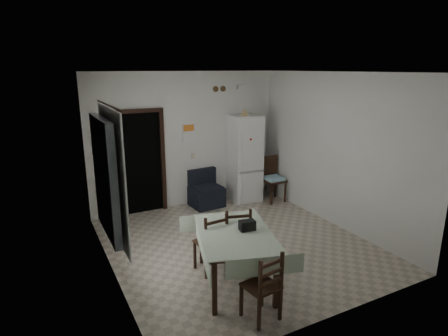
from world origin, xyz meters
name	(u,v)px	position (x,y,z in m)	size (l,w,h in m)	color
ground	(237,244)	(0.00, 0.00, 0.00)	(4.50, 4.50, 0.00)	#B3A592
ceiling	(239,72)	(0.00, 0.00, 2.90)	(4.20, 4.50, 0.02)	white
wall_back	(187,140)	(0.00, 2.25, 1.45)	(4.20, 0.02, 2.90)	silver
wall_front	(337,207)	(0.00, -2.25, 1.45)	(4.20, 0.02, 2.90)	silver
wall_left	(107,181)	(-2.10, 0.00, 1.45)	(0.02, 4.50, 2.90)	silver
wall_right	(335,151)	(2.10, 0.00, 1.45)	(0.02, 4.50, 2.90)	silver
doorway	(137,161)	(-1.05, 2.45, 1.06)	(1.06, 0.52, 2.22)	black
window_recess	(105,178)	(-2.15, -0.20, 1.55)	(0.10, 1.20, 1.60)	silver
curtain	(114,177)	(-2.04, -0.20, 1.55)	(0.02, 1.45, 1.85)	silver
curtain_rod	(109,105)	(-2.03, -0.20, 2.50)	(0.02, 0.02, 1.60)	black
calendar	(189,132)	(0.05, 2.24, 1.62)	(0.28, 0.02, 0.40)	white
calendar_image	(189,128)	(0.05, 2.23, 1.72)	(0.24, 0.01, 0.14)	orange
light_switch	(194,156)	(0.15, 2.24, 1.10)	(0.08, 0.02, 0.12)	beige
vent_left	(216,89)	(0.70, 2.23, 2.52)	(0.12, 0.12, 0.03)	#513C20
vent_right	(223,89)	(0.88, 2.23, 2.52)	(0.12, 0.12, 0.03)	#513C20
emergency_light	(242,87)	(1.35, 2.21, 2.55)	(0.25, 0.07, 0.09)	white
fridge	(244,158)	(1.26, 1.93, 0.98)	(0.63, 0.63, 1.95)	white
tan_cone	(245,112)	(1.22, 1.87, 2.04)	(0.20, 0.20, 0.16)	tan
navy_seat	(206,189)	(0.31, 1.93, 0.40)	(0.66, 0.64, 0.80)	black
corner_chair	(274,179)	(1.81, 1.52, 0.51)	(0.44, 0.44, 1.03)	black
dining_table	(235,258)	(-0.63, -1.04, 0.39)	(0.99, 1.50, 0.78)	#ADC0A4
black_bag	(247,225)	(-0.45, -1.06, 0.85)	(0.22, 0.13, 0.14)	black
dining_chair_far_left	(210,242)	(-0.79, -0.57, 0.47)	(0.40, 0.40, 0.94)	black
dining_chair_far_right	(236,235)	(-0.35, -0.57, 0.48)	(0.41, 0.41, 0.96)	black
dining_chair_near_head	(261,285)	(-0.73, -1.86, 0.45)	(0.39, 0.39, 0.91)	black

